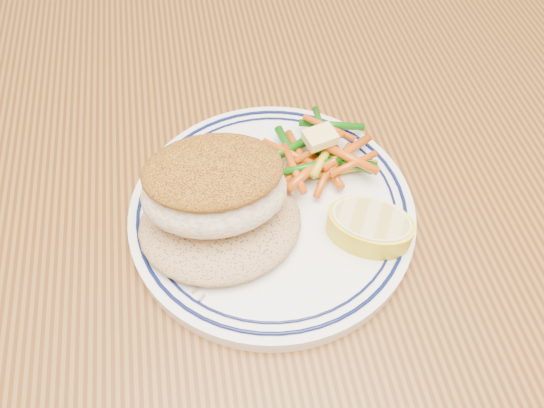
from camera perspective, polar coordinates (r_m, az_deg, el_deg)
The scene contains 7 objects.
dining_table at distance 0.54m, azimuth 0.70°, elevation -7.66°, with size 1.50×0.90×0.75m.
plate at distance 0.46m, azimuth 0.00°, elevation -0.77°, with size 0.24×0.24×0.02m.
rice_pilaf at distance 0.43m, azimuth -5.61°, elevation -1.77°, with size 0.13×0.12×0.03m, color #A78153.
fish_fillet at distance 0.41m, azimuth -6.26°, elevation 1.93°, with size 0.12×0.09×0.06m.
vegetable_pile at distance 0.47m, azimuth 5.09°, elevation 5.21°, with size 0.11×0.10×0.03m.
butter_pat at distance 0.46m, azimuth 5.20°, elevation 7.18°, with size 0.03×0.02×0.01m, color #F9E679.
lemon_wedge at distance 0.43m, azimuth 10.45°, elevation -2.38°, with size 0.09×0.09×0.03m.
Camera 1 is at (-0.05, -0.25, 1.13)m, focal length 35.00 mm.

